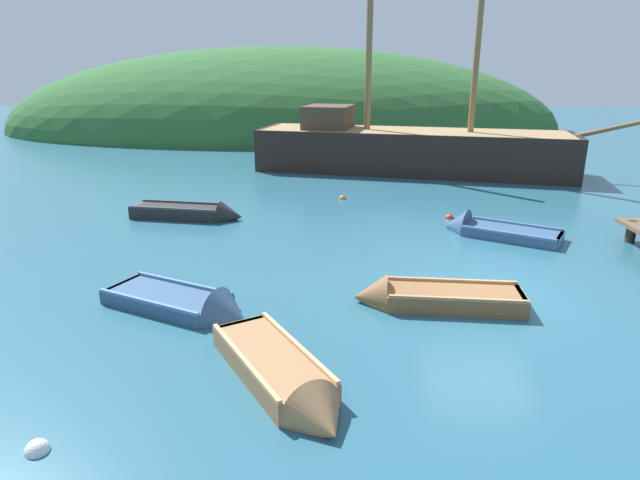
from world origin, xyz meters
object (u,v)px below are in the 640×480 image
object	(u,v)px
rowboat_outer_left	(285,381)
buoy_orange	(342,199)
sailing_ship	(408,156)
buoy_red	(449,218)
buoy_white	(38,451)
rowboat_far	(489,232)
rowboat_portside	(193,214)
rowboat_center	(427,300)
rowboat_outer_right	(190,307)

from	to	relation	value
rowboat_outer_left	buoy_orange	world-z (taller)	rowboat_outer_left
buoy_orange	sailing_ship	bearing A→B (deg)	61.02
buoy_red	buoy_white	size ratio (longest dim) A/B	0.87
rowboat_outer_left	buoy_orange	bearing A→B (deg)	143.78
buoy_white	buoy_orange	world-z (taller)	buoy_white
rowboat_far	buoy_white	xyz separation A→B (m)	(-8.70, -10.07, -0.08)
sailing_ship	rowboat_portside	xyz separation A→B (m)	(-8.40, -8.88, -0.63)
sailing_ship	buoy_orange	xyz separation A→B (m)	(-3.27, -5.90, -0.77)
rowboat_center	rowboat_far	world-z (taller)	rowboat_far
sailing_ship	rowboat_center	bearing A→B (deg)	-83.24
rowboat_portside	rowboat_center	bearing A→B (deg)	-35.83
sailing_ship	buoy_white	bearing A→B (deg)	-97.83
sailing_ship	rowboat_center	world-z (taller)	sailing_ship
buoy_white	buoy_red	bearing A→B (deg)	56.56
rowboat_outer_right	rowboat_portside	xyz separation A→B (m)	(-1.84, 7.24, 0.06)
sailing_ship	buoy_orange	bearing A→B (deg)	-106.76
sailing_ship	rowboat_outer_left	size ratio (longest dim) A/B	5.03
sailing_ship	rowboat_outer_right	distance (m)	17.42
sailing_ship	rowboat_outer_left	world-z (taller)	sailing_ship
rowboat_outer_right	buoy_red	xyz separation A→B (m)	(6.93, 7.52, -0.09)
rowboat_outer_right	rowboat_far	xyz separation A→B (m)	(7.78, 5.70, -0.01)
buoy_red	buoy_white	bearing A→B (deg)	-123.44
rowboat_portside	buoy_red	world-z (taller)	rowboat_portside
rowboat_portside	rowboat_outer_left	distance (m)	10.83
rowboat_outer_right	rowboat_outer_left	xyz separation A→B (m)	(2.27, -2.78, 0.05)
rowboat_center	buoy_white	xyz separation A→B (m)	(-5.98, -4.85, -0.13)
rowboat_portside	rowboat_far	world-z (taller)	rowboat_far
sailing_ship	rowboat_far	bearing A→B (deg)	-71.09
rowboat_outer_left	buoy_red	world-z (taller)	rowboat_outer_left
rowboat_portside	buoy_orange	bearing A→B (deg)	38.71
rowboat_center	sailing_ship	bearing A→B (deg)	-91.43
rowboat_outer_right	rowboat_far	distance (m)	9.65
buoy_red	rowboat_outer_left	bearing A→B (deg)	-114.34
rowboat_outer_left	buoy_white	bearing A→B (deg)	-95.26
rowboat_outer_right	rowboat_center	world-z (taller)	rowboat_outer_right
sailing_ship	rowboat_far	size ratio (longest dim) A/B	4.88
sailing_ship	buoy_orange	world-z (taller)	sailing_ship
rowboat_outer_right	buoy_red	distance (m)	10.22
rowboat_portside	buoy_orange	xyz separation A→B (m)	(5.13, 2.98, -0.14)
rowboat_portside	buoy_white	world-z (taller)	rowboat_portside
rowboat_center	rowboat_portside	xyz separation A→B (m)	(-6.90, 6.76, 0.02)
rowboat_center	rowboat_portside	distance (m)	9.66
rowboat_far	rowboat_portside	bearing A→B (deg)	20.64
buoy_red	rowboat_far	bearing A→B (deg)	-64.83
buoy_orange	rowboat_outer_left	bearing A→B (deg)	-94.49
rowboat_outer_right	rowboat_outer_left	bearing A→B (deg)	-25.74
rowboat_outer_right	rowboat_portside	bearing A→B (deg)	129.29
sailing_ship	rowboat_portside	size ratio (longest dim) A/B	4.46
rowboat_portside	rowboat_outer_left	xyz separation A→B (m)	(4.11, -10.02, -0.01)
rowboat_outer_left	buoy_white	size ratio (longest dim) A/B	10.57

